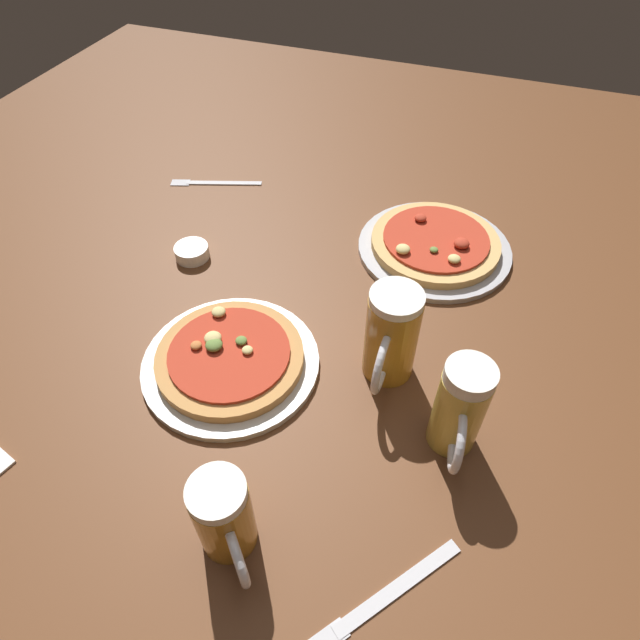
{
  "coord_description": "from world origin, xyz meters",
  "views": [
    {
      "loc": [
        0.22,
        -0.61,
        0.72
      ],
      "look_at": [
        0.0,
        0.0,
        0.02
      ],
      "focal_mm": 30.09,
      "sensor_mm": 36.0,
      "label": 1
    }
  ],
  "objects_px": {
    "beer_mug_dark": "(460,410)",
    "beer_mug_pale": "(225,518)",
    "ramekin_sauce": "(192,252)",
    "knife_right": "(383,598)",
    "pizza_plate_far": "(435,245)",
    "fork_left": "(214,182)",
    "beer_mug_amber": "(391,337)",
    "pizza_plate_near": "(230,359)"
  },
  "relations": [
    {
      "from": "beer_mug_dark",
      "to": "beer_mug_pale",
      "type": "bearing_deg",
      "value": -134.81
    },
    {
      "from": "ramekin_sauce",
      "to": "knife_right",
      "type": "xyz_separation_m",
      "value": [
        0.54,
        -0.49,
        -0.01
      ]
    },
    {
      "from": "pizza_plate_far",
      "to": "ramekin_sauce",
      "type": "distance_m",
      "value": 0.5
    },
    {
      "from": "fork_left",
      "to": "knife_right",
      "type": "bearing_deg",
      "value": -50.27
    },
    {
      "from": "fork_left",
      "to": "ramekin_sauce",
      "type": "bearing_deg",
      "value": -71.6
    },
    {
      "from": "beer_mug_pale",
      "to": "fork_left",
      "type": "bearing_deg",
      "value": 119.02
    },
    {
      "from": "beer_mug_amber",
      "to": "beer_mug_dark",
      "type": "bearing_deg",
      "value": -37.7
    },
    {
      "from": "pizza_plate_near",
      "to": "pizza_plate_far",
      "type": "xyz_separation_m",
      "value": [
        0.26,
        0.41,
        0.0
      ]
    },
    {
      "from": "ramekin_sauce",
      "to": "pizza_plate_far",
      "type": "bearing_deg",
      "value": 22.01
    },
    {
      "from": "beer_mug_dark",
      "to": "beer_mug_amber",
      "type": "height_order",
      "value": "beer_mug_amber"
    },
    {
      "from": "pizza_plate_far",
      "to": "fork_left",
      "type": "distance_m",
      "value": 0.55
    },
    {
      "from": "beer_mug_pale",
      "to": "ramekin_sauce",
      "type": "xyz_separation_m",
      "value": [
        -0.33,
        0.49,
        -0.06
      ]
    },
    {
      "from": "ramekin_sauce",
      "to": "knife_right",
      "type": "relative_size",
      "value": 0.35
    },
    {
      "from": "beer_mug_dark",
      "to": "knife_right",
      "type": "relative_size",
      "value": 0.83
    },
    {
      "from": "beer_mug_amber",
      "to": "fork_left",
      "type": "relative_size",
      "value": 0.81
    },
    {
      "from": "pizza_plate_far",
      "to": "fork_left",
      "type": "bearing_deg",
      "value": 172.77
    },
    {
      "from": "beer_mug_dark",
      "to": "ramekin_sauce",
      "type": "height_order",
      "value": "beer_mug_dark"
    },
    {
      "from": "pizza_plate_far",
      "to": "beer_mug_pale",
      "type": "xyz_separation_m",
      "value": [
        -0.13,
        -0.68,
        0.05
      ]
    },
    {
      "from": "pizza_plate_near",
      "to": "ramekin_sauce",
      "type": "bearing_deg",
      "value": 131.28
    },
    {
      "from": "pizza_plate_far",
      "to": "beer_mug_amber",
      "type": "relative_size",
      "value": 1.82
    },
    {
      "from": "pizza_plate_far",
      "to": "beer_mug_pale",
      "type": "relative_size",
      "value": 2.26
    },
    {
      "from": "pizza_plate_near",
      "to": "beer_mug_amber",
      "type": "bearing_deg",
      "value": 17.45
    },
    {
      "from": "beer_mug_pale",
      "to": "pizza_plate_near",
      "type": "bearing_deg",
      "value": 116.24
    },
    {
      "from": "beer_mug_amber",
      "to": "ramekin_sauce",
      "type": "xyz_separation_m",
      "value": [
        -0.45,
        0.15,
        -0.07
      ]
    },
    {
      "from": "pizza_plate_near",
      "to": "beer_mug_amber",
      "type": "xyz_separation_m",
      "value": [
        0.25,
        0.08,
        0.07
      ]
    },
    {
      "from": "fork_left",
      "to": "pizza_plate_near",
      "type": "bearing_deg",
      "value": -59.51
    },
    {
      "from": "pizza_plate_near",
      "to": "pizza_plate_far",
      "type": "distance_m",
      "value": 0.49
    },
    {
      "from": "ramekin_sauce",
      "to": "fork_left",
      "type": "height_order",
      "value": "ramekin_sauce"
    },
    {
      "from": "beer_mug_amber",
      "to": "knife_right",
      "type": "distance_m",
      "value": 0.37
    },
    {
      "from": "beer_mug_dark",
      "to": "beer_mug_amber",
      "type": "bearing_deg",
      "value": 142.3
    },
    {
      "from": "pizza_plate_near",
      "to": "beer_mug_dark",
      "type": "distance_m",
      "value": 0.38
    },
    {
      "from": "beer_mug_amber",
      "to": "ramekin_sauce",
      "type": "relative_size",
      "value": 2.5
    },
    {
      "from": "pizza_plate_near",
      "to": "beer_mug_amber",
      "type": "relative_size",
      "value": 1.73
    },
    {
      "from": "pizza_plate_far",
      "to": "ramekin_sauce",
      "type": "xyz_separation_m",
      "value": [
        -0.46,
        -0.19,
        -0.0
      ]
    },
    {
      "from": "pizza_plate_near",
      "to": "beer_mug_pale",
      "type": "height_order",
      "value": "beer_mug_pale"
    },
    {
      "from": "beer_mug_dark",
      "to": "knife_right",
      "type": "height_order",
      "value": "beer_mug_dark"
    },
    {
      "from": "beer_mug_dark",
      "to": "fork_left",
      "type": "height_order",
      "value": "beer_mug_dark"
    },
    {
      "from": "pizza_plate_far",
      "to": "knife_right",
      "type": "distance_m",
      "value": 0.68
    },
    {
      "from": "ramekin_sauce",
      "to": "knife_right",
      "type": "height_order",
      "value": "ramekin_sauce"
    },
    {
      "from": "pizza_plate_near",
      "to": "beer_mug_pale",
      "type": "bearing_deg",
      "value": -63.76
    },
    {
      "from": "pizza_plate_far",
      "to": "knife_right",
      "type": "relative_size",
      "value": 1.57
    },
    {
      "from": "beer_mug_amber",
      "to": "pizza_plate_far",
      "type": "bearing_deg",
      "value": 87.86
    }
  ]
}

